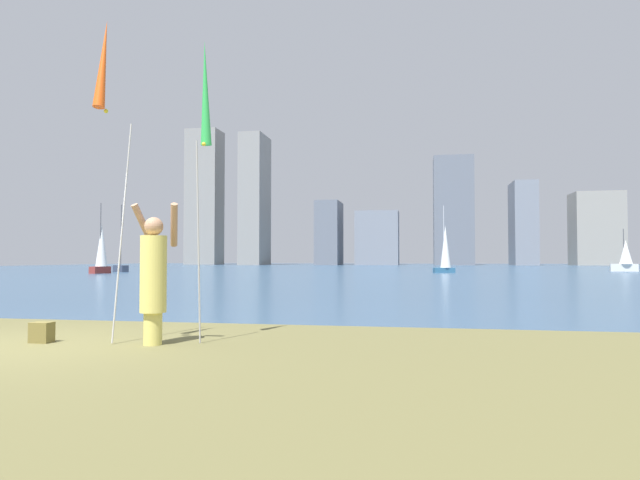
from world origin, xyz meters
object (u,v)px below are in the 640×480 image
Objects in this scene: kite_flag_right at (205,100)px; bag at (42,332)px; kite_flag_left at (104,73)px; person at (154,275)px; sailboat_5 at (625,256)px; sailboat_1 at (121,268)px; sailboat_3 at (101,249)px; sailboat_4 at (445,250)px.

bag is at bearing -168.11° from kite_flag_right.
kite_flag_left is 1.03× the size of kite_flag_right.
person is at bearing -147.28° from kite_flag_right.
bag is 0.07× the size of sailboat_5.
sailboat_5 is (22.83, 48.24, -2.37)m from kite_flag_left.
sailboat_1 is at bearing 121.68° from kite_flag_right.
sailboat_3 reaches higher than sailboat_4.
sailboat_5 is at bearing 65.51° from kite_flag_right.
kite_flag_right is at bearing -58.32° from sailboat_1.
sailboat_1 is (-23.09, 37.42, -3.17)m from kite_flag_right.
sailboat_3 is at bearing 121.91° from person.
sailboat_1 reaches higher than sailboat_5.
kite_flag_left is 53.42m from sailboat_5.
kite_flag_left is at bearing -98.80° from sailboat_4.
sailboat_4 is 1.43× the size of sailboat_5.
kite_flag_left reaches higher than bag.
kite_flag_left is 0.76× the size of sailboat_1.
sailboat_5 reaches higher than bag.
kite_flag_right reaches higher than bag.
sailboat_4 is at bearing 82.71° from kite_flag_right.
kite_flag_left is 0.80× the size of sailboat_3.
person is 1.88m from bag.
sailboat_1 is (-22.50, 37.80, -0.60)m from person.
person is at bearing -114.90° from sailboat_5.
sailboat_4 is at bearing 14.79° from sailboat_3.
sailboat_5 is at bearing 24.28° from sailboat_4.
sailboat_3 is at bearing 121.97° from kite_flag_left.
sailboat_1 is 28.38m from sailboat_4.
kite_flag_left is at bearing -58.03° from sailboat_3.
sailboat_3 reaches higher than kite_flag_right.
sailboat_1 is at bearing 118.78° from bag.
person is at bearing 3.32° from bag.
kite_flag_right is (1.19, 0.73, -0.22)m from kite_flag_left.
person is 0.35× the size of sailboat_4.
sailboat_1 is (-20.82, 37.90, 0.24)m from bag.
kite_flag_left is 0.80× the size of sailboat_4.
sailboat_5 is at bearing 63.51° from bag.
kite_flag_right is 52.26m from sailboat_5.
bag is at bearing -116.49° from sailboat_5.
sailboat_4 reaches higher than kite_flag_left.
kite_flag_right is at bearing -114.49° from sailboat_5.
person is 0.45× the size of kite_flag_right.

